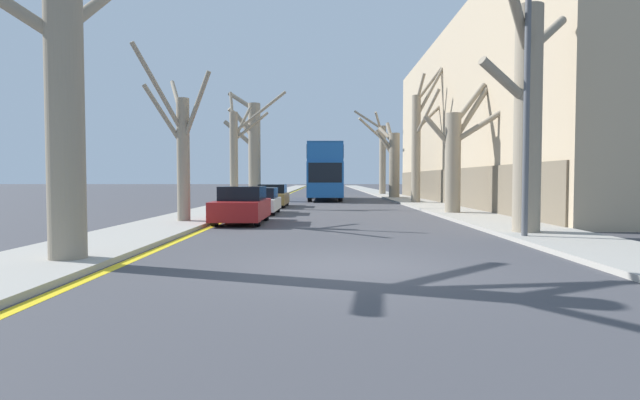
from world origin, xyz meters
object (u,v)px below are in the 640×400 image
(street_tree_left_1, at_px, (181,147))
(street_tree_right_0, at_px, (527,109))
(parked_car_0, at_px, (242,206))
(parked_car_2, at_px, (273,196))
(street_tree_right_3, at_px, (393,161))
(street_tree_left_0, at_px, (65,66))
(street_tree_right_4, at_px, (381,155))
(street_tree_right_1, at_px, (457,153))
(parked_car_1, at_px, (260,201))
(double_decker_bus, at_px, (325,169))
(street_tree_left_3, at_px, (253,148))
(street_tree_left_2, at_px, (237,151))
(lamp_post, at_px, (524,59))
(street_tree_right_2, at_px, (418,140))

(street_tree_left_1, height_order, street_tree_right_0, street_tree_right_0)
(parked_car_0, bearing_deg, street_tree_right_0, -24.94)
(parked_car_2, bearing_deg, street_tree_right_3, 54.62)
(street_tree_left_0, distance_m, street_tree_right_4, 43.26)
(street_tree_right_1, xyz_separation_m, parked_car_1, (-9.16, 0.65, -2.24))
(double_decker_bus, distance_m, parked_car_2, 10.43)
(street_tree_left_0, bearing_deg, parked_car_0, 77.95)
(street_tree_left_1, distance_m, street_tree_left_3, 18.96)
(street_tree_right_3, bearing_deg, street_tree_left_2, -127.88)
(street_tree_right_1, bearing_deg, parked_car_2, 144.19)
(street_tree_left_3, height_order, street_tree_right_3, street_tree_left_3)
(street_tree_right_1, distance_m, parked_car_1, 9.45)
(street_tree_left_0, bearing_deg, double_decker_bus, 80.36)
(parked_car_0, bearing_deg, street_tree_left_1, -171.75)
(street_tree_right_1, distance_m, parked_car_0, 10.39)
(street_tree_left_2, bearing_deg, street_tree_right_0, -52.07)
(street_tree_left_2, distance_m, parked_car_2, 3.46)
(street_tree_left_3, height_order, double_decker_bus, street_tree_left_3)
(street_tree_right_4, bearing_deg, lamp_post, -90.86)
(street_tree_right_2, bearing_deg, street_tree_right_3, 92.44)
(street_tree_left_0, xyz_separation_m, lamp_post, (10.28, 3.80, 1.02))
(street_tree_left_1, xyz_separation_m, street_tree_left_2, (0.30, 9.99, 0.40))
(street_tree_right_3, distance_m, double_decker_bus, 6.37)
(parked_car_1, xyz_separation_m, lamp_post, (8.37, -10.19, 4.25))
(street_tree_right_0, height_order, double_decker_bus, street_tree_right_0)
(street_tree_left_3, xyz_separation_m, street_tree_right_1, (11.42, -14.22, -1.14))
(street_tree_right_1, distance_m, parked_car_2, 11.51)
(street_tree_left_1, relative_size, lamp_post, 0.72)
(parked_car_1, bearing_deg, parked_car_2, 90.00)
(street_tree_right_2, bearing_deg, parked_car_2, -160.52)
(street_tree_left_3, bearing_deg, street_tree_left_2, -87.51)
(parked_car_1, bearing_deg, street_tree_right_2, 44.92)
(street_tree_right_2, bearing_deg, street_tree_left_0, -115.68)
(parked_car_0, distance_m, parked_car_2, 10.99)
(street_tree_left_1, bearing_deg, parked_car_0, 8.25)
(street_tree_right_4, distance_m, double_decker_bus, 13.57)
(street_tree_right_1, bearing_deg, street_tree_left_1, -157.47)
(street_tree_left_3, distance_m, street_tree_right_3, 12.17)
(street_tree_left_0, xyz_separation_m, street_tree_right_3, (10.77, 32.42, -0.64))
(street_tree_left_0, relative_size, parked_car_1, 1.98)
(street_tree_right_2, xyz_separation_m, parked_car_1, (-9.25, -9.23, -3.63))
(street_tree_right_2, height_order, lamp_post, street_tree_right_2)
(street_tree_right_4, bearing_deg, double_decker_bus, -115.51)
(street_tree_right_0, distance_m, parked_car_2, 17.80)
(parked_car_1, bearing_deg, street_tree_left_1, -112.10)
(parked_car_1, distance_m, lamp_post, 13.85)
(street_tree_right_2, bearing_deg, street_tree_right_0, -91.16)
(parked_car_0, bearing_deg, street_tree_left_0, -102.05)
(street_tree_right_0, height_order, street_tree_right_3, street_tree_right_0)
(street_tree_left_0, distance_m, street_tree_right_2, 25.76)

